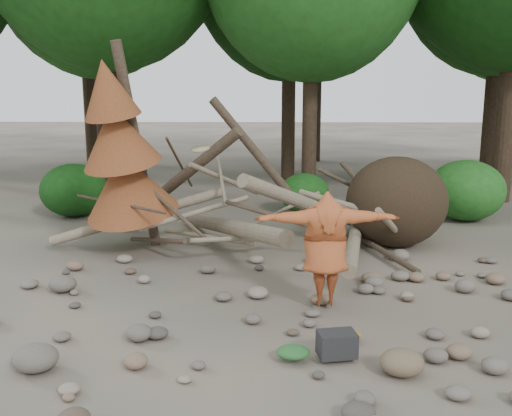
{
  "coord_description": "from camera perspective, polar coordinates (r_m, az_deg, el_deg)",
  "views": [
    {
      "loc": [
        -0.09,
        -7.93,
        3.3
      ],
      "look_at": [
        -0.37,
        1.5,
        1.4
      ],
      "focal_mm": 40.0,
      "sensor_mm": 36.0,
      "label": 1
    }
  ],
  "objects": [
    {
      "name": "cloth_green",
      "position": [
        7.37,
        3.71,
        -14.54
      ],
      "size": [
        0.42,
        0.35,
        0.16
      ],
      "primitive_type": "ellipsoid",
      "color": "#245B29",
      "rests_on": "ground"
    },
    {
      "name": "dead_conifer",
      "position": [
        11.76,
        -13.28,
        5.28
      ],
      "size": [
        2.06,
        2.16,
        4.35
      ],
      "color": "#4C3F30",
      "rests_on": "ground"
    },
    {
      "name": "ground",
      "position": [
        8.59,
        2.22,
        -11.22
      ],
      "size": [
        120.0,
        120.0,
        0.0
      ],
      "primitive_type": "plane",
      "color": "#514C44",
      "rests_on": "ground"
    },
    {
      "name": "frisbee_thrower",
      "position": [
        8.79,
        6.95,
        -4.03
      ],
      "size": [
        3.23,
        1.0,
        2.43
      ],
      "color": "#AE5027",
      "rests_on": "ground"
    },
    {
      "name": "boulder_mid_left",
      "position": [
        10.25,
        -18.77,
        -7.2
      ],
      "size": [
        0.47,
        0.42,
        0.28
      ],
      "primitive_type": "ellipsoid",
      "color": "#5E584F",
      "rests_on": "ground"
    },
    {
      "name": "deadfall_pile",
      "position": [
        12.57,
        11.32,
        0.39
      ],
      "size": [
        8.55,
        5.24,
        3.3
      ],
      "color": "#332619",
      "rests_on": "ground"
    },
    {
      "name": "bush_right",
      "position": [
        15.97,
        20.26,
        1.67
      ],
      "size": [
        2.0,
        2.0,
        1.6
      ],
      "primitive_type": "ellipsoid",
      "color": "#246720",
      "rests_on": "ground"
    },
    {
      "name": "bush_mid",
      "position": [
        15.99,
        4.86,
        1.48
      ],
      "size": [
        1.4,
        1.4,
        1.12
      ],
      "primitive_type": "ellipsoid",
      "color": "#1C5719",
      "rests_on": "ground"
    },
    {
      "name": "bush_left",
      "position": [
        16.27,
        -17.76,
        1.71
      ],
      "size": [
        1.8,
        1.8,
        1.44
      ],
      "primitive_type": "ellipsoid",
      "color": "#144512",
      "rests_on": "ground"
    },
    {
      "name": "boulder_front_right",
      "position": [
        7.23,
        14.39,
        -14.73
      ],
      "size": [
        0.53,
        0.47,
        0.32
      ],
      "primitive_type": "ellipsoid",
      "color": "brown",
      "rests_on": "ground"
    },
    {
      "name": "cloth_orange",
      "position": [
        7.97,
        9.26,
        -12.75
      ],
      "size": [
        0.34,
        0.27,
        0.12
      ],
      "primitive_type": "ellipsoid",
      "color": "#A0641B",
      "rests_on": "ground"
    },
    {
      "name": "backpack",
      "position": [
        7.44,
        8.08,
        -13.73
      ],
      "size": [
        0.52,
        0.4,
        0.31
      ],
      "primitive_type": "cube",
      "rotation": [
        0.0,
        0.0,
        0.19
      ],
      "color": "black",
      "rests_on": "ground"
    },
    {
      "name": "boulder_front_left",
      "position": [
        7.59,
        -21.2,
        -13.79
      ],
      "size": [
        0.56,
        0.5,
        0.34
      ],
      "primitive_type": "ellipsoid",
      "color": "#615C51",
      "rests_on": "ground"
    }
  ]
}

